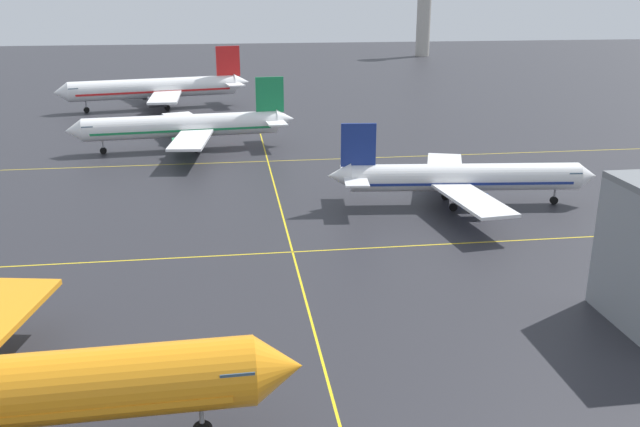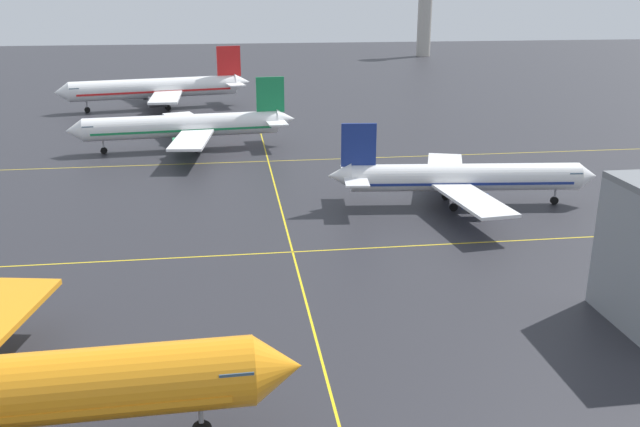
{
  "view_description": "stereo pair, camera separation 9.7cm",
  "coord_description": "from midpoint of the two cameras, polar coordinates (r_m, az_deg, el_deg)",
  "views": [
    {
      "loc": [
        -5.95,
        -27.12,
        24.99
      ],
      "look_at": [
        2.11,
        30.76,
        5.47
      ],
      "focal_mm": 38.14,
      "sensor_mm": 36.0,
      "label": 1
    },
    {
      "loc": [
        -5.86,
        -27.13,
        24.99
      ],
      "look_at": [
        2.11,
        30.76,
        5.47
      ],
      "focal_mm": 38.14,
      "sensor_mm": 36.0,
      "label": 2
    }
  ],
  "objects": [
    {
      "name": "airliner_third_row",
      "position": [
        111.68,
        -11.26,
        7.2
      ],
      "size": [
        36.2,
        31.08,
        11.25
      ],
      "color": "white",
      "rests_on": "ground"
    },
    {
      "name": "airliner_far_left_stand",
      "position": [
        151.92,
        -13.55,
        10.17
      ],
      "size": [
        41.02,
        34.84,
        12.82
      ],
      "color": "white",
      "rests_on": "ground"
    },
    {
      "name": "airliner_second_row",
      "position": [
        82.65,
        11.71,
        2.96
      ],
      "size": [
        32.4,
        27.8,
        10.07
      ],
      "color": "white",
      "rests_on": "ground"
    },
    {
      "name": "taxiway_markings",
      "position": [
        67.6,
        -2.36,
        -3.24
      ],
      "size": [
        142.63,
        123.45,
        0.01
      ],
      "color": "yellow",
      "rests_on": "ground"
    }
  ]
}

